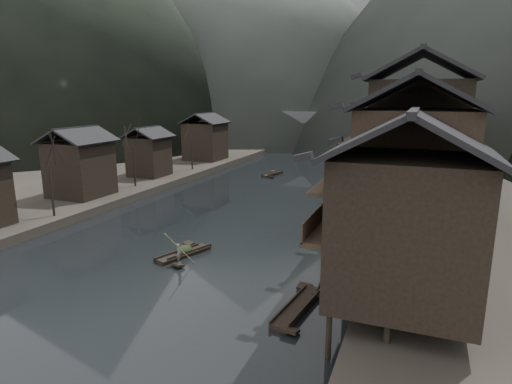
% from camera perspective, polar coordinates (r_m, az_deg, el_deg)
% --- Properties ---
extents(water, '(300.00, 300.00, 0.00)m').
position_cam_1_polar(water, '(36.88, -9.13, -7.90)').
color(water, black).
rests_on(water, ground).
extents(left_bank, '(40.00, 200.00, 1.20)m').
position_cam_1_polar(left_bank, '(88.22, -15.69, 4.33)').
color(left_bank, '#2D2823').
rests_on(left_bank, ground).
extents(stilt_houses, '(9.00, 67.60, 16.44)m').
position_cam_1_polar(stilt_houses, '(48.98, 20.88, 7.25)').
color(stilt_houses, black).
rests_on(stilt_houses, ground).
extents(left_houses, '(8.10, 53.20, 8.73)m').
position_cam_1_polar(left_houses, '(63.16, -16.21, 5.72)').
color(left_houses, black).
rests_on(left_houses, left_bank).
extents(bare_trees, '(3.89, 43.37, 7.77)m').
position_cam_1_polar(bare_trees, '(52.27, -20.67, 5.09)').
color(bare_trees, black).
rests_on(bare_trees, left_bank).
extents(moored_sampans, '(2.74, 48.04, 0.47)m').
position_cam_1_polar(moored_sampans, '(47.20, 13.29, -3.18)').
color(moored_sampans, black).
rests_on(moored_sampans, water).
extents(midriver_boats, '(12.87, 39.73, 0.44)m').
position_cam_1_polar(midriver_boats, '(83.81, 10.26, 3.91)').
color(midriver_boats, black).
rests_on(midriver_boats, water).
extents(stone_bridge, '(40.00, 6.00, 9.00)m').
position_cam_1_polar(stone_bridge, '(103.41, 11.54, 8.26)').
color(stone_bridge, '#4C4C4F').
rests_on(stone_bridge, ground).
extents(hero_sampan, '(2.77, 5.43, 0.44)m').
position_cam_1_polar(hero_sampan, '(36.02, -9.62, -8.09)').
color(hero_sampan, black).
rests_on(hero_sampan, water).
extents(cargo_heap, '(1.20, 1.57, 0.72)m').
position_cam_1_polar(cargo_heap, '(36.04, -9.58, -7.07)').
color(cargo_heap, black).
rests_on(cargo_heap, hero_sampan).
extents(boatman, '(0.67, 0.65, 1.55)m').
position_cam_1_polar(boatman, '(33.91, -10.28, -7.64)').
color(boatman, '#5F5F62').
rests_on(boatman, hero_sampan).
extents(bamboo_pole, '(1.62, 1.93, 3.04)m').
position_cam_1_polar(bamboo_pole, '(33.09, -10.15, -3.98)').
color(bamboo_pole, '#8C7A51').
rests_on(bamboo_pole, boatman).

